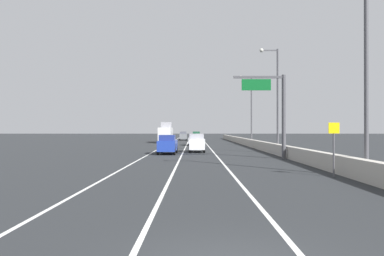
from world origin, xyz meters
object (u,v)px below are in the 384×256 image
car_blue_2 (168,144)px  box_truck (166,133)px  lamp_post_right_second (276,94)px  lamp_post_right_third (250,106)px  car_white_5 (197,143)px  speed_advisory_sign (334,145)px  car_gray_1 (183,136)px  lamp_post_right_near (362,57)px  car_red_4 (167,137)px  car_green_3 (196,136)px  car_silver_0 (195,140)px  overhead_sign_gantry (275,106)px

car_blue_2 → box_truck: size_ratio=0.58×
lamp_post_right_second → lamp_post_right_third: (0.30, 20.82, 0.00)m
car_blue_2 → car_white_5: 4.55m
speed_advisory_sign → car_white_5: size_ratio=0.74×
car_gray_1 → car_white_5: bearing=-86.4°
box_truck → lamp_post_right_third: bearing=-37.4°
car_gray_1 → box_truck: (-2.94, -16.55, 0.81)m
box_truck → car_blue_2: bearing=-85.3°
lamp_post_right_near → car_blue_2: size_ratio=2.49×
car_red_4 → car_white_5: (6.35, -38.74, 0.02)m
car_blue_2 → car_red_4: size_ratio=1.03×
lamp_post_right_near → lamp_post_right_second: 20.82m
speed_advisory_sign → car_green_3: size_ratio=0.72×
car_blue_2 → lamp_post_right_second: bearing=7.0°
car_green_3 → box_truck: bearing=-121.0°
car_gray_1 → car_silver_0: bearing=-84.5°
car_gray_1 → car_blue_2: (-0.16, -50.28, -0.03)m
lamp_post_right_near → car_green_3: bearing=97.9°
lamp_post_right_near → car_silver_0: (-9.12, 41.00, -5.62)m
car_blue_2 → car_red_4: bearing=94.4°
lamp_post_right_third → box_truck: 19.40m
lamp_post_right_second → car_green_3: bearing=101.5°
lamp_post_right_second → speed_advisory_sign: bearing=-93.7°
car_gray_1 → car_blue_2: 50.28m
speed_advisory_sign → car_white_5: 23.70m
car_red_4 → box_truck: 8.36m
car_white_5 → lamp_post_right_near: bearing=-68.5°
lamp_post_right_second → car_red_4: size_ratio=2.57×
lamp_post_right_second → car_green_3: (-8.58, 42.35, -5.51)m
box_truck → car_red_4: bearing=93.0°
car_green_3 → car_red_4: 6.75m
lamp_post_right_third → car_red_4: lamp_post_right_third is taller
lamp_post_right_second → car_gray_1: bearing=103.5°
lamp_post_right_second → overhead_sign_gantry: bearing=-102.5°
overhead_sign_gantry → car_gray_1: size_ratio=1.74×
lamp_post_right_third → box_truck: size_ratio=1.45×
car_green_3 → box_truck: (-6.07, -10.09, 0.79)m
speed_advisory_sign → car_silver_0: bearing=100.6°
lamp_post_right_second → car_white_5: 10.50m
car_gray_1 → speed_advisory_sign: bearing=-81.5°
lamp_post_right_near → car_silver_0: bearing=102.5°
speed_advisory_sign → lamp_post_right_second: size_ratio=0.26×
car_gray_1 → car_white_5: 47.07m
box_truck → overhead_sign_gantry: bearing=-72.2°
lamp_post_right_second → car_green_3: lamp_post_right_second is taller
lamp_post_right_third → car_silver_0: (-9.24, -0.64, -5.62)m
car_green_3 → speed_advisory_sign: bearing=-83.4°
lamp_post_right_second → car_silver_0: lamp_post_right_second is taller
car_green_3 → box_truck: box_truck is taller
lamp_post_right_second → car_silver_0: (-8.94, 20.18, -5.62)m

